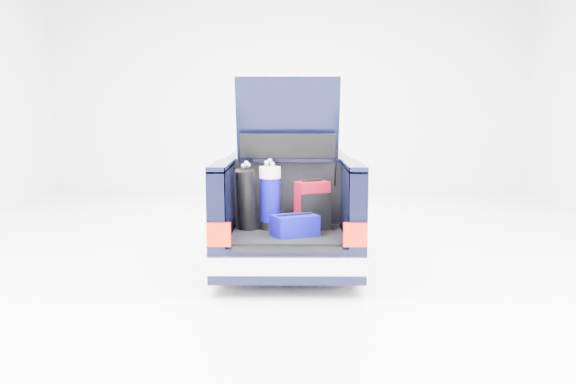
{
  "coord_description": "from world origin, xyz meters",
  "views": [
    {
      "loc": [
        0.05,
        -8.62,
        2.06
      ],
      "look_at": [
        0.0,
        -0.5,
        0.96
      ],
      "focal_mm": 38.0,
      "sensor_mm": 36.0,
      "label": 1
    }
  ],
  "objects_px": {
    "red_suitcase": "(312,206)",
    "car": "(288,206)",
    "blue_golf_bag": "(270,197)",
    "blue_duffel": "(295,225)",
    "black_golf_bag": "(247,199)"
  },
  "relations": [
    {
      "from": "car",
      "to": "black_golf_bag",
      "type": "distance_m",
      "value": 1.52
    },
    {
      "from": "blue_duffel",
      "to": "red_suitcase",
      "type": "bearing_deg",
      "value": 32.48
    },
    {
      "from": "car",
      "to": "blue_golf_bag",
      "type": "distance_m",
      "value": 1.39
    },
    {
      "from": "red_suitcase",
      "to": "blue_golf_bag",
      "type": "height_order",
      "value": "blue_golf_bag"
    },
    {
      "from": "red_suitcase",
      "to": "car",
      "type": "bearing_deg",
      "value": 78.68
    },
    {
      "from": "car",
      "to": "black_golf_bag",
      "type": "xyz_separation_m",
      "value": [
        -0.5,
        -1.41,
        0.31
      ]
    },
    {
      "from": "blue_golf_bag",
      "to": "blue_duffel",
      "type": "bearing_deg",
      "value": -39.78
    },
    {
      "from": "red_suitcase",
      "to": "blue_duffel",
      "type": "relative_size",
      "value": 1.06
    },
    {
      "from": "car",
      "to": "blue_duffel",
      "type": "distance_m",
      "value": 1.74
    },
    {
      "from": "red_suitcase",
      "to": "blue_golf_bag",
      "type": "relative_size",
      "value": 0.72
    },
    {
      "from": "car",
      "to": "red_suitcase",
      "type": "xyz_separation_m",
      "value": [
        0.3,
        -1.41,
        0.22
      ]
    },
    {
      "from": "car",
      "to": "red_suitcase",
      "type": "distance_m",
      "value": 1.46
    },
    {
      "from": "blue_golf_bag",
      "to": "red_suitcase",
      "type": "bearing_deg",
      "value": 4.36
    },
    {
      "from": "blue_golf_bag",
      "to": "blue_duffel",
      "type": "distance_m",
      "value": 0.57
    },
    {
      "from": "blue_duffel",
      "to": "car",
      "type": "bearing_deg",
      "value": 68.61
    }
  ]
}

